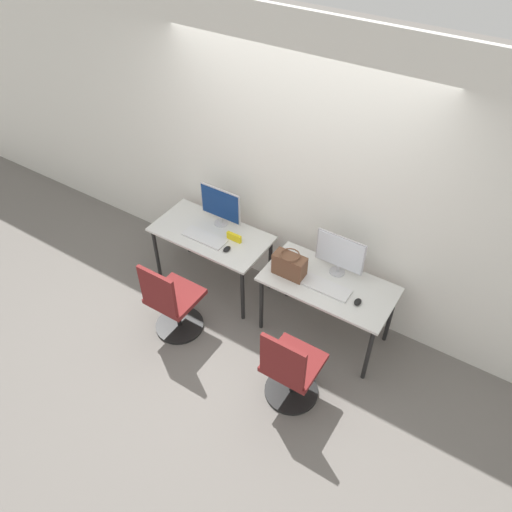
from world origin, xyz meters
TOP-DOWN VIEW (x-y plane):
  - ground_plane at (0.00, 0.00)m, footprint 20.00×20.00m
  - wall_back at (0.00, 0.74)m, footprint 12.00×0.05m
  - desk_left at (-0.66, 0.31)m, footprint 1.20×0.62m
  - monitor_left at (-0.66, 0.49)m, footprint 0.47×0.14m
  - keyboard_left at (-0.66, 0.21)m, footprint 0.46×0.17m
  - mouse_left at (-0.37, 0.18)m, footprint 0.06×0.09m
  - office_chair_left at (-0.59, -0.44)m, footprint 0.48×0.48m
  - desk_right at (0.66, 0.31)m, footprint 1.20×0.62m
  - monitor_right at (0.66, 0.48)m, footprint 0.47×0.14m
  - keyboard_right at (0.66, 0.24)m, footprint 0.46×0.17m
  - mouse_right at (0.98, 0.22)m, footprint 0.06×0.09m
  - office_chair_right at (0.73, -0.49)m, footprint 0.48×0.48m
  - handbag at (0.30, 0.22)m, footprint 0.30×0.18m
  - placard_left at (-0.39, 0.34)m, footprint 0.16×0.03m

SIDE VIEW (x-z plane):
  - ground_plane at x=0.00m, z-range 0.00..0.00m
  - office_chair_left at x=-0.59m, z-range -0.08..0.82m
  - office_chair_right at x=0.73m, z-range -0.08..0.82m
  - desk_left at x=-0.66m, z-range 0.27..0.97m
  - desk_right at x=0.66m, z-range 0.27..0.97m
  - keyboard_left at x=-0.66m, z-range 0.70..0.72m
  - keyboard_right at x=0.66m, z-range 0.70..0.72m
  - mouse_left at x=-0.37m, z-range 0.70..0.73m
  - mouse_right at x=0.98m, z-range 0.70..0.73m
  - placard_left at x=-0.39m, z-range 0.70..0.78m
  - handbag at x=0.30m, z-range 0.69..0.94m
  - monitor_left at x=-0.66m, z-range 0.72..1.14m
  - monitor_right at x=0.66m, z-range 0.72..1.14m
  - wall_back at x=0.00m, z-range 0.00..2.80m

